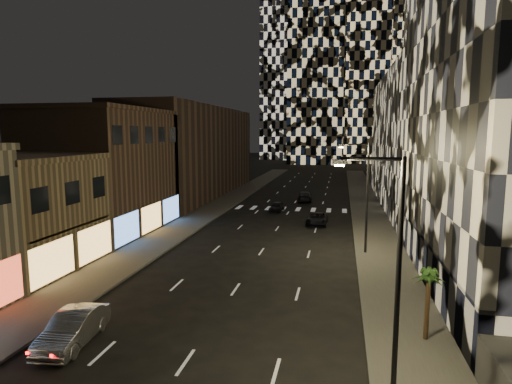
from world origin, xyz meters
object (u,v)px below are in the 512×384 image
at_px(streetlight_far, 364,190).
at_px(car_silver_parked, 73,329).
at_px(car_dark_oncoming, 305,196).
at_px(car_dark_rightlane, 317,219).
at_px(streetlight_near, 392,262).
at_px(car_dark_midlane, 277,207).
at_px(palm_tree, 429,281).

relative_size(streetlight_far, car_silver_parked, 1.91).
height_order(car_dark_oncoming, car_dark_rightlane, car_dark_oncoming).
bearing_deg(streetlight_far, streetlight_near, -90.00).
bearing_deg(car_silver_parked, streetlight_near, -12.08).
distance_m(car_dark_midlane, car_dark_rightlane, 9.04).
relative_size(car_silver_parked, car_dark_oncoming, 0.94).
height_order(streetlight_far, car_silver_parked, streetlight_far).
relative_size(car_dark_oncoming, palm_tree, 1.43).
relative_size(car_silver_parked, car_dark_rightlane, 1.01).
bearing_deg(car_dark_oncoming, car_dark_rightlane, 94.89).
xyz_separation_m(car_dark_midlane, car_dark_oncoming, (2.79, 9.02, 0.11)).
bearing_deg(car_silver_parked, car_dark_rightlane, 65.45).
bearing_deg(car_dark_midlane, palm_tree, -62.88).
xyz_separation_m(streetlight_far, car_dark_rightlane, (-4.35, 10.76, -4.71)).
height_order(streetlight_near, palm_tree, streetlight_near).
bearing_deg(car_dark_midlane, car_dark_oncoming, 79.55).
xyz_separation_m(car_dark_midlane, palm_tree, (12.19, -32.85, 2.41)).
bearing_deg(car_dark_oncoming, palm_tree, 97.94).
distance_m(streetlight_far, car_dark_oncoming, 28.23).
bearing_deg(streetlight_near, car_dark_rightlane, 98.06).
distance_m(car_dark_rightlane, palm_tree, 26.66).
xyz_separation_m(streetlight_far, palm_tree, (2.31, -14.94, -2.32)).
height_order(streetlight_near, car_silver_parked, streetlight_near).
xyz_separation_m(car_silver_parked, palm_tree, (16.46, 3.56, 2.26)).
bearing_deg(car_dark_midlane, streetlight_far, -54.35).
bearing_deg(car_silver_parked, car_dark_oncoming, 75.13).
bearing_deg(car_dark_oncoming, streetlight_near, 93.89).
relative_size(streetlight_far, palm_tree, 2.58).
relative_size(streetlight_near, car_dark_oncoming, 1.80).
bearing_deg(palm_tree, car_dark_midlane, 110.35).
height_order(streetlight_far, palm_tree, streetlight_far).
height_order(streetlight_far, car_dark_rightlane, streetlight_far).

